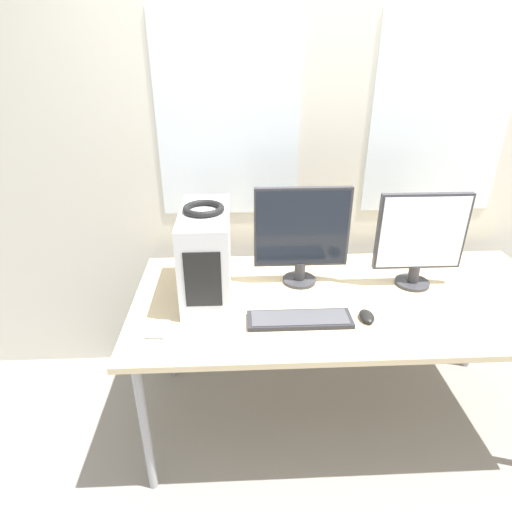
# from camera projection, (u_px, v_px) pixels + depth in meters

# --- Properties ---
(ground_plane) EXTENTS (14.00, 14.00, 0.00)m
(ground_plane) POSITION_uv_depth(u_px,v_px,m) (355.00, 492.00, 1.96)
(ground_plane) COLOR gray
(wall_back) EXTENTS (8.00, 0.07, 2.70)m
(wall_back) POSITION_uv_depth(u_px,v_px,m) (332.00, 147.00, 2.29)
(wall_back) COLOR beige
(wall_back) RESTS_ON ground_plane
(desk) EXTENTS (2.02, 0.91, 0.77)m
(desk) POSITION_uv_depth(u_px,v_px,m) (347.00, 305.00, 2.04)
(desk) COLOR #D1BA8E
(desk) RESTS_ON ground_plane
(pc_tower) EXTENTS (0.22, 0.47, 0.42)m
(pc_tower) POSITION_uv_depth(u_px,v_px,m) (206.00, 255.00, 1.96)
(pc_tower) COLOR silver
(pc_tower) RESTS_ON desk
(headphones) EXTENTS (0.18, 0.18, 0.03)m
(headphones) POSITION_uv_depth(u_px,v_px,m) (204.00, 208.00, 1.86)
(headphones) COLOR black
(headphones) RESTS_ON pc_tower
(monitor_main) EXTENTS (0.46, 0.17, 0.49)m
(monitor_main) POSITION_uv_depth(u_px,v_px,m) (302.00, 233.00, 2.04)
(monitor_main) COLOR #333338
(monitor_main) RESTS_ON desk
(monitor_right_near) EXTENTS (0.43, 0.17, 0.47)m
(monitor_right_near) POSITION_uv_depth(u_px,v_px,m) (421.00, 238.00, 2.02)
(monitor_right_near) COLOR #333338
(monitor_right_near) RESTS_ON desk
(keyboard) EXTENTS (0.45, 0.13, 0.02)m
(keyboard) POSITION_uv_depth(u_px,v_px,m) (300.00, 319.00, 1.84)
(keyboard) COLOR #28282D
(keyboard) RESTS_ON desk
(mouse) EXTENTS (0.06, 0.10, 0.03)m
(mouse) POSITION_uv_depth(u_px,v_px,m) (367.00, 316.00, 1.85)
(mouse) COLOR black
(mouse) RESTS_ON desk
(cell_phone) EXTENTS (0.09, 0.13, 0.01)m
(cell_phone) POSITION_uv_depth(u_px,v_px,m) (158.00, 329.00, 1.79)
(cell_phone) COLOR #99999E
(cell_phone) RESTS_ON desk
(paper_sheet_left) EXTENTS (0.32, 0.36, 0.00)m
(paper_sheet_left) POSITION_uv_depth(u_px,v_px,m) (200.00, 331.00, 1.78)
(paper_sheet_left) COLOR white
(paper_sheet_left) RESTS_ON desk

